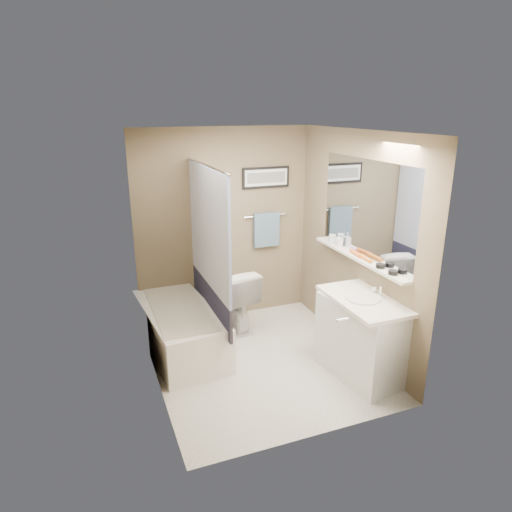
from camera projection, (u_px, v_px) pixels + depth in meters
name	position (u px, v px, depth m)	size (l,w,h in m)	color
ground	(261.00, 361.00, 4.92)	(2.50, 2.50, 0.00)	beige
ceiling	(262.00, 133.00, 4.18)	(2.20, 2.50, 0.04)	white
wall_back	(224.00, 227.00, 5.63)	(2.20, 0.04, 2.40)	brown
wall_front	(322.00, 302.00, 3.46)	(2.20, 0.04, 2.40)	brown
wall_left	(152.00, 269.00, 4.17)	(0.04, 2.50, 2.40)	brown
wall_right	(354.00, 244.00, 4.92)	(0.04, 2.50, 2.40)	brown
tile_surround	(145.00, 272.00, 4.68)	(0.02, 1.55, 2.00)	#BEAC8F
curtain_rod	(206.00, 166.00, 4.59)	(0.02, 0.02, 1.55)	silver
curtain_upper	(209.00, 228.00, 4.79)	(0.03, 1.45, 1.28)	white
curtain_lower	(211.00, 300.00, 5.04)	(0.03, 1.45, 0.36)	#222440
mirror	(366.00, 209.00, 4.66)	(0.02, 1.60, 1.00)	silver
shelf	(358.00, 258.00, 4.80)	(0.12, 1.60, 0.03)	silver
towel_bar	(266.00, 216.00, 5.78)	(0.02, 0.02, 0.60)	silver
towel	(267.00, 230.00, 5.82)	(0.34, 0.05, 0.44)	#7C9EB4
art_frame	(266.00, 177.00, 5.64)	(0.62, 0.03, 0.26)	black
art_mat	(266.00, 178.00, 5.63)	(0.56, 0.00, 0.20)	white
art_image	(266.00, 178.00, 5.63)	(0.50, 0.00, 0.13)	#595959
door	(381.00, 316.00, 3.70)	(0.80, 0.02, 2.00)	silver
door_handle	(342.00, 320.00, 3.63)	(0.02, 0.02, 0.10)	silver
bathtub	(180.00, 329.00, 5.09)	(0.70, 1.50, 0.50)	white
tub_rim	(179.00, 309.00, 5.01)	(0.56, 1.36, 0.02)	beige
toilet	(231.00, 298.00, 5.57)	(0.44, 0.76, 0.78)	white
vanity	(361.00, 339.00, 4.57)	(0.50, 0.90, 0.80)	silver
countertop	(364.00, 300.00, 4.43)	(0.54, 0.96, 0.04)	white
sink_basin	(363.00, 298.00, 4.42)	(0.34, 0.34, 0.01)	silver
faucet_spout	(381.00, 291.00, 4.48)	(0.02, 0.02, 0.10)	white
faucet_knob	(375.00, 289.00, 4.57)	(0.05, 0.05, 0.05)	white
candle_bowl_near	(393.00, 272.00, 4.27)	(0.09, 0.09, 0.04)	black
candle_bowl_far	(380.00, 266.00, 4.44)	(0.09, 0.09, 0.04)	black
hair_brush_front	(366.00, 258.00, 4.67)	(0.04, 0.04, 0.22)	orange
hair_brush_back	(356.00, 253.00, 4.83)	(0.04, 0.04, 0.22)	#D45C1E
pink_comb	(346.00, 250.00, 5.00)	(0.03, 0.16, 0.01)	pink
glass_jar	(332.00, 239.00, 5.25)	(0.08, 0.08, 0.10)	silver
soap_bottle	(339.00, 240.00, 5.12)	(0.07, 0.07, 0.15)	#999999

